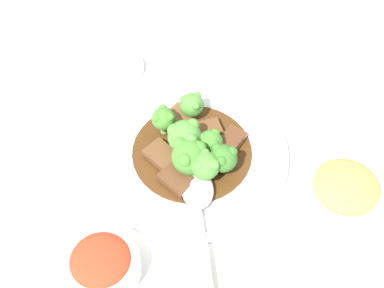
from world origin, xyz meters
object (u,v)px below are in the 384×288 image
broccoli_floret_6 (192,105)px  side_bowl_appetizer (344,192)px  broccoli_floret_1 (164,119)px  broccoli_floret_3 (211,142)px  broccoli_floret_5 (188,156)px  beef_strip_2 (165,159)px  side_bowl_kimchi (102,264)px  broccoli_floret_0 (185,137)px  beef_strip_0 (177,180)px  main_plate (192,153)px  serving_spoon (199,200)px  sauce_dish (120,67)px  broccoli_floret_4 (205,165)px  beef_strip_3 (229,144)px  broccoli_floret_2 (223,158)px  beef_strip_1 (201,132)px  beef_strip_4 (176,120)px

broccoli_floret_6 → side_bowl_appetizer: broccoli_floret_6 is taller
broccoli_floret_1 → side_bowl_appetizer: size_ratio=0.42×
broccoli_floret_3 → broccoli_floret_5: (0.03, 0.03, 0.01)m
beef_strip_2 → side_bowl_kimchi: size_ratio=0.73×
broccoli_floret_0 → broccoli_floret_6: bearing=-93.3°
broccoli_floret_3 → side_bowl_kimchi: bearing=56.8°
beef_strip_0 → broccoli_floret_6: bearing=-94.3°
main_plate → serving_spoon: size_ratio=1.27×
broccoli_floret_0 → sauce_dish: broccoli_floret_0 is taller
serving_spoon → side_bowl_kimchi: 0.16m
beef_strip_2 → broccoli_floret_0: bearing=-140.4°
side_bowl_kimchi → broccoli_floret_5: bearing=-120.8°
broccoli_floret_6 → side_bowl_appetizer: (-0.23, 0.13, -0.01)m
broccoli_floret_0 → broccoli_floret_4: (-0.03, 0.05, -0.00)m
main_plate → broccoli_floret_0: bearing=7.2°
side_bowl_kimchi → sauce_dish: side_bowl_kimchi is taller
sauce_dish → side_bowl_appetizer: bearing=147.2°
side_bowl_appetizer → sauce_dish: bearing=-32.8°
beef_strip_3 → broccoli_floret_2: (0.01, 0.04, 0.02)m
broccoli_floret_0 → broccoli_floret_3: broccoli_floret_0 is taller
broccoli_floret_1 → sauce_dish: broccoli_floret_1 is taller
main_plate → beef_strip_1: 0.04m
broccoli_floret_2 → broccoli_floret_3: bearing=-55.7°
beef_strip_1 → broccoli_floret_3: bearing=117.1°
broccoli_floret_4 → broccoli_floret_6: size_ratio=1.18×
broccoli_floret_5 → beef_strip_1: bearing=-102.7°
broccoli_floret_0 → beef_strip_4: bearing=-70.2°
serving_spoon → beef_strip_2: bearing=-50.4°
beef_strip_1 → broccoli_floret_4: 0.08m
broccoli_floret_3 → main_plate: bearing=-1.8°
beef_strip_0 → serving_spoon: 0.05m
beef_strip_0 → side_bowl_appetizer: 0.23m
beef_strip_0 → broccoli_floret_1: (0.03, -0.09, 0.02)m
side_bowl_kimchi → beef_strip_1: bearing=-116.3°
beef_strip_1 → broccoli_floret_5: (0.01, 0.06, 0.02)m
main_plate → broccoli_floret_5: bearing=85.4°
broccoli_floret_5 → serving_spoon: size_ratio=0.24×
beef_strip_4 → broccoli_floret_2: broccoli_floret_2 is taller
broccoli_floret_5 → broccoli_floret_0: bearing=-75.0°
broccoli_floret_0 → broccoli_floret_1: 0.05m
main_plate → beef_strip_0: beef_strip_0 is taller
beef_strip_0 → broccoli_floret_0: (-0.01, -0.06, 0.03)m
broccoli_floret_1 → broccoli_floret_6: bearing=-136.8°
beef_strip_2 → broccoli_floret_3: broccoli_floret_3 is taller
beef_strip_0 → broccoli_floret_2: 0.07m
broccoli_floret_2 → broccoli_floret_4: (0.02, 0.02, 0.00)m
broccoli_floret_3 → broccoli_floret_6: bearing=-63.5°
beef_strip_1 → broccoli_floret_3: size_ratio=1.67×
broccoli_floret_5 → side_bowl_appetizer: broccoli_floret_5 is taller
beef_strip_4 → broccoli_floret_0: 0.06m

